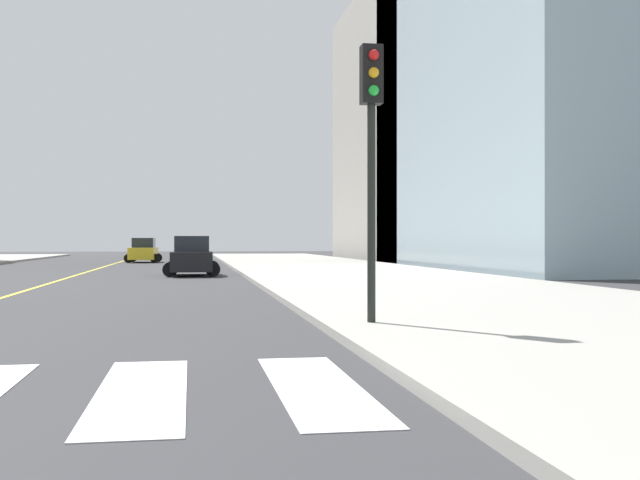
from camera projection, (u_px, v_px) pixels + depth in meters
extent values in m
cube|color=#9E9B93|center=(421.00, 287.00, 25.04)|extent=(10.00, 120.00, 0.15)
cube|color=silver|center=(142.00, 392.00, 8.00)|extent=(0.90, 4.00, 0.01)
cube|color=silver|center=(317.00, 386.00, 8.30)|extent=(0.90, 4.00, 0.01)
cube|color=yellow|center=(97.00, 269.00, 42.80)|extent=(0.16, 80.00, 0.01)
cube|color=#9E9B93|center=(464.00, 127.00, 65.82)|extent=(18.00, 24.00, 21.96)
cube|color=black|center=(192.00, 261.00, 34.59)|extent=(1.83, 3.92, 0.83)
cube|color=#1E2328|center=(192.00, 244.00, 34.82)|extent=(1.52, 1.97, 0.70)
cylinder|color=black|center=(170.00, 270.00, 33.27)|extent=(0.63, 0.21, 0.63)
cylinder|color=black|center=(213.00, 269.00, 33.53)|extent=(0.63, 0.21, 0.63)
cylinder|color=black|center=(172.00, 268.00, 35.65)|extent=(0.63, 0.21, 0.63)
cylinder|color=black|center=(212.00, 267.00, 35.91)|extent=(0.63, 0.21, 0.63)
cube|color=gold|center=(143.00, 253.00, 55.64)|extent=(1.92, 3.94, 0.83)
cube|color=#1E2328|center=(144.00, 243.00, 55.87)|extent=(1.56, 2.00, 0.70)
cylinder|color=black|center=(128.00, 258.00, 54.35)|extent=(0.63, 0.23, 0.63)
cylinder|color=black|center=(155.00, 258.00, 54.56)|extent=(0.63, 0.23, 0.63)
cylinder|color=black|center=(133.00, 258.00, 56.73)|extent=(0.63, 0.23, 0.63)
cylinder|color=black|center=(158.00, 258.00, 56.94)|extent=(0.63, 0.23, 0.63)
cylinder|color=black|center=(371.00, 213.00, 13.44)|extent=(0.14, 0.14, 3.72)
cube|color=black|center=(371.00, 75.00, 13.44)|extent=(0.36, 0.28, 1.00)
sphere|color=red|center=(374.00, 55.00, 13.27)|extent=(0.18, 0.18, 0.18)
sphere|color=orange|center=(374.00, 73.00, 13.27)|extent=(0.18, 0.18, 0.18)
sphere|color=green|center=(374.00, 90.00, 13.27)|extent=(0.18, 0.18, 0.18)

